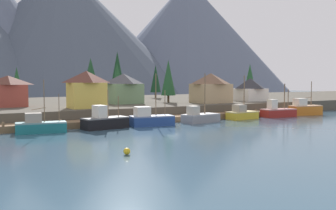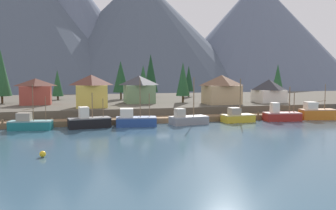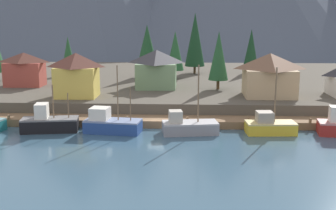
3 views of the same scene
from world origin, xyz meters
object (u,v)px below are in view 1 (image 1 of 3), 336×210
Objects in this scene: house_green at (123,88)px; conifer_far_left at (117,78)px; fishing_boat_red at (278,112)px; fishing_boat_orange at (305,109)px; house_red at (8,91)px; conifer_near_right at (17,83)px; conifer_mid_left at (91,76)px; channel_buoy at (127,151)px; fishing_boat_black at (104,121)px; house_white at (250,89)px; conifer_near_left at (168,78)px; fishing_boat_yellow at (242,114)px; fishing_boat_blue at (150,119)px; conifer_centre at (156,79)px; fishing_boat_grey at (200,117)px; house_yellow at (87,89)px; fishing_boat_teal at (40,126)px; conifer_back_left at (250,79)px; house_tan at (211,88)px.

house_green is 0.78× the size of conifer_far_left.
fishing_boat_red is 1.00× the size of fishing_boat_orange.
conifer_near_right is (3.84, 14.65, 1.47)m from house_red.
channel_buoy is at bearing -105.58° from conifer_mid_left.
house_white is (43.18, 14.19, 4.18)m from fishing_boat_black.
conifer_mid_left reaches higher than conifer_near_left.
fishing_boat_yellow is at bearing -28.05° from house_red.
fishing_boat_blue is 29.66m from fishing_boat_red.
conifer_centre reaches higher than house_red.
fishing_boat_black is 45.93m from fishing_boat_orange.
house_yellow is (-17.02, 11.26, 4.97)m from fishing_boat_grey.
house_white is 54.68m from conifer_near_right.
fishing_boat_teal is at bearing 170.53° from fishing_boat_grey.
conifer_near_left is (-20.29, 4.99, 2.79)m from house_white.
fishing_boat_blue is at bearing -57.48° from house_yellow.
conifer_back_left reaches higher than house_green.
fishing_boat_blue is at bearing -102.00° from house_green.
house_tan reaches higher than fishing_boat_black.
conifer_near_right is at bearing 154.88° from fishing_boat_orange.
house_tan is at bearing 26.89° from fishing_boat_teal.
fishing_boat_orange is 1.08× the size of house_white.
house_white is (30.77, -6.47, -0.46)m from house_green.
fishing_boat_grey is at bearing -33.49° from house_yellow.
conifer_centre reaches higher than fishing_boat_grey.
house_white is (-2.75, 14.11, 4.03)m from fishing_boat_orange.
conifer_back_left reaches higher than house_white.
fishing_boat_blue is (17.62, -0.21, 0.12)m from fishing_boat_teal.
fishing_boat_orange is 55.54m from channel_buoy.
house_yellow is (0.95, 11.10, 4.74)m from fishing_boat_black.
house_white is (52.78, 13.97, 4.34)m from fishing_boat_teal.
house_tan is 1.18× the size of house_yellow.
house_red is 0.69× the size of conifer_near_left.
fishing_boat_orange is 0.94× the size of house_tan.
conifer_mid_left reaches higher than house_green.
fishing_boat_black is 0.79× the size of conifer_centre.
channel_buoy is (-28.47, -39.85, -7.80)m from conifer_near_left.
fishing_boat_yellow is at bearing -52.14° from house_green.
fishing_boat_yellow is 1.25× the size of house_red.
conifer_far_left is 56.25m from channel_buoy.
fishing_boat_black is 37.68m from fishing_boat_red.
house_white is 1.02× the size of house_yellow.
fishing_boat_blue is at bearing -127.81° from conifer_near_left.
conifer_centre is (-6.48, 40.35, 6.96)m from fishing_boat_red.
fishing_boat_orange is at bearing -4.40° from fishing_boat_yellow.
conifer_centre reaches higher than fishing_boat_teal.
conifer_far_left is at bearing -26.16° from conifer_mid_left.
house_yellow is at bearing -135.94° from conifer_centre.
conifer_centre is at bearing 68.59° from conifer_near_left.
conifer_far_left reaches higher than fishing_boat_red.
conifer_back_left is at bearing 35.02° from fishing_boat_blue.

